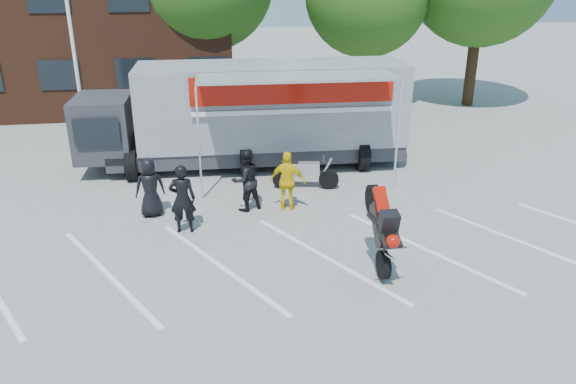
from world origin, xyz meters
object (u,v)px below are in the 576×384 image
object	(u,v)px
transporter_truck	(258,164)
spectator_leather_c	(246,180)
flagpole	(75,1)
spectator_hivis	(288,181)
spectator_leather_a	(150,187)
stunt_bike_rider	(372,264)
spectator_leather_b	(183,199)
parked_motorcycle	(305,188)

from	to	relation	value
transporter_truck	spectator_leather_c	bearing A→B (deg)	-99.22
flagpole	spectator_hivis	size ratio (longest dim) A/B	4.87
flagpole	transporter_truck	bearing A→B (deg)	-22.93
spectator_leather_a	spectator_hivis	xyz separation A→B (m)	(3.60, -0.20, 0.03)
stunt_bike_rider	spectator_leather_b	xyz separation A→B (m)	(-4.14, 2.33, 0.88)
parked_motorcycle	spectator_leather_c	xyz separation A→B (m)	(-1.86, -1.25, 0.85)
stunt_bike_rider	spectator_leather_a	xyz separation A→B (m)	(-5.00, 3.44, 0.80)
flagpole	parked_motorcycle	size ratio (longest dim) A/B	4.02
spectator_leather_a	spectator_hivis	distance (m)	3.60
spectator_leather_a	spectator_leather_b	xyz separation A→B (m)	(0.86, -1.11, 0.08)
flagpole	spectator_leather_a	xyz separation A→B (m)	(2.40, -6.01, -4.26)
flagpole	spectator_leather_a	distance (m)	7.75
transporter_truck	spectator_leather_a	bearing A→B (deg)	-129.64
parked_motorcycle	transporter_truck	bearing A→B (deg)	36.77
spectator_leather_b	spectator_hivis	size ratio (longest dim) A/B	1.07
parked_motorcycle	stunt_bike_rider	size ratio (longest dim) A/B	0.97
transporter_truck	spectator_leather_b	world-z (taller)	spectator_leather_b
spectator_leather_b	flagpole	bearing A→B (deg)	-60.85
spectator_hivis	parked_motorcycle	bearing A→B (deg)	-96.87
parked_motorcycle	stunt_bike_rider	distance (m)	4.73
transporter_truck	spectator_hivis	size ratio (longest dim) A/B	6.28
spectator_leather_a	spectator_leather_b	world-z (taller)	spectator_leather_b
stunt_bike_rider	transporter_truck	bearing A→B (deg)	104.19
flagpole	transporter_truck	world-z (taller)	flagpole
stunt_bike_rider	flagpole	bearing A→B (deg)	127.98
flagpole	spectator_leather_b	bearing A→B (deg)	-65.43
parked_motorcycle	spectator_leather_b	size ratio (longest dim) A/B	1.14
stunt_bike_rider	spectator_leather_b	world-z (taller)	spectator_leather_b
flagpole	transporter_truck	size ratio (longest dim) A/B	0.77
transporter_truck	spectator_leather_a	distance (m)	4.92
spectator_leather_b	spectator_leather_c	size ratio (longest dim) A/B	1.03
flagpole	transporter_truck	xyz separation A→B (m)	(5.60, -2.37, -5.05)
spectator_leather_a	spectator_leather_c	world-z (taller)	spectator_leather_c
spectator_leather_b	spectator_leather_c	bearing A→B (deg)	-141.60
spectator_leather_c	spectator_leather_b	bearing A→B (deg)	10.17
spectator_hivis	transporter_truck	bearing A→B (deg)	-63.20
flagpole	stunt_bike_rider	world-z (taller)	flagpole
spectator_leather_b	transporter_truck	bearing A→B (deg)	-111.63
parked_motorcycle	spectator_hivis	distance (m)	1.83
stunt_bike_rider	spectator_hivis	size ratio (longest dim) A/B	1.24
flagpole	parked_motorcycle	distance (m)	9.69
spectator_leather_b	spectator_hivis	world-z (taller)	spectator_leather_b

